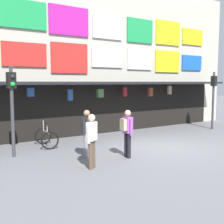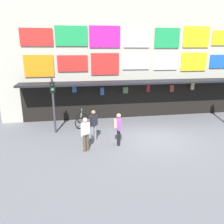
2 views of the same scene
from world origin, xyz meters
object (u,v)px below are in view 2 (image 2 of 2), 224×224
object	(u,v)px
pedestrian_in_purple	(118,127)
pedestrian_in_yellow	(94,124)
traffic_light_near	(53,97)
pedestrian_in_blue	(86,133)
bicycle_parked	(81,120)

from	to	relation	value
pedestrian_in_purple	pedestrian_in_yellow	bearing A→B (deg)	145.79
pedestrian_in_purple	pedestrian_in_yellow	xyz separation A→B (m)	(-1.16, 0.79, -0.04)
traffic_light_near	pedestrian_in_blue	xyz separation A→B (m)	(1.64, -2.72, -1.19)
pedestrian_in_purple	pedestrian_in_blue	bearing A→B (deg)	-165.31
traffic_light_near	pedestrian_in_blue	size ratio (longest dim) A/B	1.90
bicycle_parked	pedestrian_in_blue	world-z (taller)	pedestrian_in_blue
bicycle_parked	pedestrian_in_purple	size ratio (longest dim) A/B	0.73
pedestrian_in_purple	traffic_light_near	bearing A→B (deg)	145.07
pedestrian_in_blue	pedestrian_in_yellow	size ratio (longest dim) A/B	1.00
pedestrian_in_blue	pedestrian_in_yellow	xyz separation A→B (m)	(0.49, 1.22, 0.00)
traffic_light_near	bicycle_parked	xyz separation A→B (m)	(1.54, 0.91, -1.75)
bicycle_parked	pedestrian_in_blue	bearing A→B (deg)	-88.37
pedestrian_in_blue	pedestrian_in_purple	distance (m)	1.70
pedestrian_in_blue	pedestrian_in_yellow	world-z (taller)	same
bicycle_parked	pedestrian_in_yellow	size ratio (longest dim) A/B	0.73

